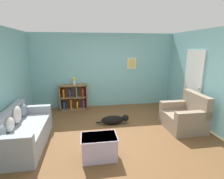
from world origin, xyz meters
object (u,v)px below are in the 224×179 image
at_px(couch, 23,132).
at_px(recliner_chair, 185,116).
at_px(vase, 74,81).
at_px(bookshelf, 74,97).
at_px(dog, 114,120).
at_px(coffee_table, 99,146).

distance_m(couch, recliner_chair, 3.99).
distance_m(couch, vase, 2.56).
relative_size(bookshelf, recliner_chair, 0.90).
bearing_deg(recliner_chair, couch, -176.29).
xyz_separation_m(bookshelf, dog, (1.18, -1.49, -0.29)).
bearing_deg(couch, recliner_chair, 3.71).
relative_size(recliner_chair, vase, 4.19).
xyz_separation_m(couch, recliner_chair, (3.99, 0.26, 0.01)).
xyz_separation_m(coffee_table, dog, (0.55, 1.48, -0.12)).
bearing_deg(coffee_table, vase, 101.51).
bearing_deg(dog, couch, -160.20).
height_order(coffee_table, dog, coffee_table).
bearing_deg(recliner_chair, dog, 164.12).
distance_m(recliner_chair, vase, 3.64).
bearing_deg(couch, dog, 19.80).
distance_m(bookshelf, recliner_chair, 3.62).
relative_size(dog, vase, 3.79).
bearing_deg(couch, bookshelf, 66.68).
xyz_separation_m(couch, bookshelf, (0.98, 2.27, 0.09)).
relative_size(bookshelf, vase, 3.79).
xyz_separation_m(recliner_chair, dog, (-1.83, 0.52, -0.20)).
relative_size(recliner_chair, coffee_table, 1.51).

